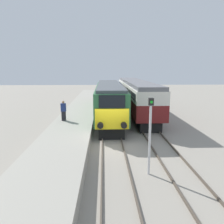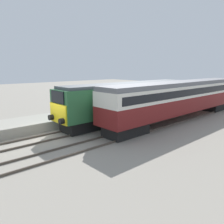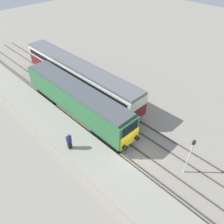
{
  "view_description": "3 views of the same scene",
  "coord_description": "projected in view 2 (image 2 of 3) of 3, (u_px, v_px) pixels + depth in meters",
  "views": [
    {
      "loc": [
        -0.58,
        -14.8,
        5.33
      ],
      "look_at": [
        0.0,
        0.66,
        2.28
      ],
      "focal_mm": 35.0,
      "sensor_mm": 36.0,
      "label": 1
    },
    {
      "loc": [
        15.05,
        -7.23,
        5.26
      ],
      "look_at": [
        1.7,
        4.66,
        1.6
      ],
      "focal_mm": 35.0,
      "sensor_mm": 36.0,
      "label": 2
    },
    {
      "loc": [
        -11.03,
        -8.25,
        16.31
      ],
      "look_at": [
        1.7,
        4.66,
        1.6
      ],
      "focal_mm": 35.0,
      "sensor_mm": 36.0,
      "label": 3
    }
  ],
  "objects": [
    {
      "name": "passenger_carriage",
      "position": [
        182.0,
        96.0,
        22.01
      ],
      "size": [
        2.75,
        20.31,
        3.9
      ],
      "color": "black",
      "rests_on": "ground_plane"
    },
    {
      "name": "rails_far_track",
      "position": [
        129.0,
        133.0,
        17.54
      ],
      "size": [
        1.5,
        60.0,
        0.14
      ],
      "color": "#4C4238",
      "rests_on": "ground_plane"
    },
    {
      "name": "rails_near_track",
      "position": [
        102.0,
        125.0,
        20.02
      ],
      "size": [
        1.51,
        60.0,
        0.14
      ],
      "color": "#4C4238",
      "rests_on": "ground_plane"
    },
    {
      "name": "locomotive",
      "position": [
        130.0,
        99.0,
        21.95
      ],
      "size": [
        2.7,
        16.37,
        3.8
      ],
      "color": "black",
      "rests_on": "ground_plane"
    },
    {
      "name": "platform_left",
      "position": [
        105.0,
        112.0,
        24.32
      ],
      "size": [
        3.5,
        50.0,
        0.82
      ],
      "color": "#9E998C",
      "rests_on": "ground_plane"
    },
    {
      "name": "ground_plane",
      "position": [
        52.0,
        137.0,
        16.78
      ],
      "size": [
        120.0,
        120.0,
        0.0
      ],
      "primitive_type": "plane",
      "color": "gray"
    },
    {
      "name": "person_on_platform",
      "position": [
        71.0,
        103.0,
        22.28
      ],
      "size": [
        0.44,
        0.26,
        1.77
      ],
      "color": "black",
      "rests_on": "platform_left"
    }
  ]
}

